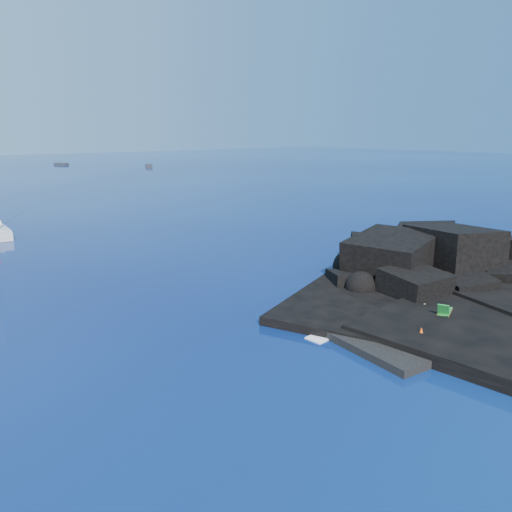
{
  "coord_description": "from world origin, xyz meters",
  "views": [
    {
      "loc": [
        -15.35,
        -11.97,
        9.26
      ],
      "look_at": [
        2.73,
        10.42,
        2.0
      ],
      "focal_mm": 35.0,
      "sensor_mm": 36.0,
      "label": 1
    }
  ],
  "objects": [
    {
      "name": "deck_chair",
      "position": [
        6.3,
        0.1,
        0.85
      ],
      "size": [
        1.57,
        1.13,
        0.99
      ],
      "primitive_type": null,
      "rotation": [
        0.0,
        0.0,
        0.39
      ],
      "color": "#1C7E2D",
      "rests_on": "beach"
    },
    {
      "name": "sunbather",
      "position": [
        6.1,
        1.23,
        0.53
      ],
      "size": [
        1.75,
        1.01,
        0.26
      ],
      "primitive_type": null,
      "rotation": [
        0.0,
        0.0,
        0.34
      ],
      "color": "tan",
      "rests_on": "towel"
    },
    {
      "name": "ground",
      "position": [
        0.0,
        0.0,
        0.0
      ],
      "size": [
        400.0,
        400.0,
        0.0
      ],
      "primitive_type": "plane",
      "color": "#030439",
      "rests_on": "ground"
    },
    {
      "name": "towel",
      "position": [
        6.1,
        1.23,
        0.37
      ],
      "size": [
        1.95,
        1.39,
        0.05
      ],
      "primitive_type": "cube",
      "rotation": [
        0.0,
        0.0,
        0.34
      ],
      "color": "silver",
      "rests_on": "beach"
    },
    {
      "name": "beach",
      "position": [
        4.5,
        0.5,
        0.0
      ],
      "size": [
        9.08,
        6.86,
        0.7
      ],
      "primitive_type": "cube",
      "rotation": [
        0.0,
        0.0,
        -0.1
      ],
      "color": "black",
      "rests_on": "ground"
    },
    {
      "name": "surf_foam",
      "position": [
        5.0,
        5.0,
        0.0
      ],
      "size": [
        10.0,
        8.0,
        0.06
      ],
      "primitive_type": null,
      "color": "white",
      "rests_on": "ground"
    },
    {
      "name": "headland",
      "position": [
        13.0,
        3.0,
        0.0
      ],
      "size": [
        24.0,
        24.0,
        3.6
      ],
      "primitive_type": null,
      "color": "black",
      "rests_on": "ground"
    },
    {
      "name": "marker_cone",
      "position": [
        3.16,
        -0.64,
        0.61
      ],
      "size": [
        0.43,
        0.43,
        0.51
      ],
      "primitive_type": "cone",
      "rotation": [
        0.0,
        0.0,
        0.35
      ],
      "color": "#FF520D",
      "rests_on": "beach"
    },
    {
      "name": "distant_boat_b",
      "position": [
        45.42,
        107.63,
        0.0
      ],
      "size": [
        3.57,
        5.29,
        0.68
      ],
      "primitive_type": "cube",
      "rotation": [
        0.0,
        0.0,
        -0.43
      ],
      "color": "#222227",
      "rests_on": "ground"
    },
    {
      "name": "distant_boat_a",
      "position": [
        30.3,
        129.99,
        0.0
      ],
      "size": [
        3.06,
        4.54,
        0.58
      ],
      "primitive_type": "cube",
      "rotation": [
        0.0,
        0.0,
        0.43
      ],
      "color": "#28292E",
      "rests_on": "ground"
    }
  ]
}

